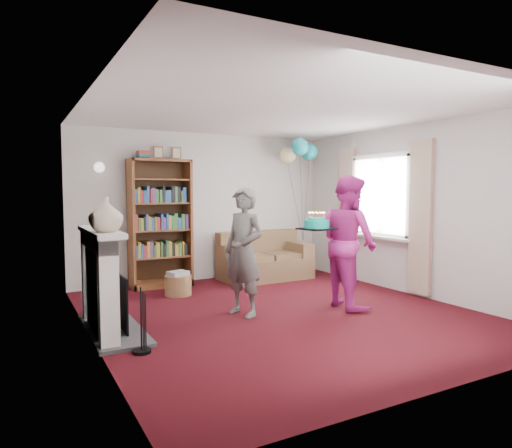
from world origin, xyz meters
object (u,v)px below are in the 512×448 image
sofa (263,261)px  person_striped (244,252)px  birthday_cake (317,224)px  bookcase (159,225)px  person_magenta (349,242)px

sofa → person_striped: bearing=-126.2°
birthday_cake → bookcase: bearing=118.3°
sofa → birthday_cake: size_ratio=4.01×
person_striped → bookcase: bearing=169.4°
birthday_cake → person_magenta: bearing=-3.2°
sofa → person_magenta: (0.04, -2.22, 0.55)m
sofa → person_striped: (-1.36, -1.93, 0.47)m
bookcase → birthday_cake: (1.31, -2.43, 0.12)m
sofa → person_striped: person_striped is taller
person_striped → birthday_cake: bearing=52.8°
sofa → birthday_cake: (-0.46, -2.19, 0.80)m
person_magenta → bookcase: bearing=42.1°
bookcase → person_striped: bookcase is taller
bookcase → person_striped: (0.41, -2.17, -0.20)m
bookcase → sofa: bookcase is taller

